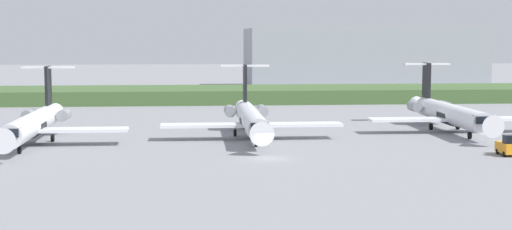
{
  "coord_description": "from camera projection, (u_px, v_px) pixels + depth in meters",
  "views": [
    {
      "loc": [
        -8.29,
        -81.3,
        12.94
      ],
      "look_at": [
        0.0,
        16.0,
        3.0
      ],
      "focal_mm": 54.42,
      "sensor_mm": 36.0,
      "label": 1
    }
  ],
  "objects": [
    {
      "name": "regional_jet_fourth",
      "position": [
        449.0,
        113.0,
        105.67
      ],
      "size": [
        22.81,
        31.0,
        9.0
      ],
      "color": "white",
      "rests_on": "ground"
    },
    {
      "name": "baggage_tug",
      "position": [
        508.0,
        146.0,
        84.28
      ],
      "size": [
        1.72,
        3.2,
        2.3
      ],
      "color": "orange",
      "rests_on": "ground"
    },
    {
      "name": "grass_berm",
      "position": [
        232.0,
        94.0,
        154.82
      ],
      "size": [
        320.0,
        20.0,
        2.71
      ],
      "primitive_type": "cube",
      "color": "#426033",
      "rests_on": "ground"
    },
    {
      "name": "distant_hangar",
      "position": [
        360.0,
        59.0,
        192.64
      ],
      "size": [
        56.15,
        28.91,
        14.83
      ],
      "primitive_type": "cube",
      "color": "#9EA3AD",
      "rests_on": "ground"
    },
    {
      "name": "ground_plane",
      "position": [
        248.0,
        126.0,
        112.34
      ],
      "size": [
        500.0,
        500.0,
        0.0
      ],
      "primitive_type": "plane",
      "color": "gray"
    },
    {
      "name": "regional_jet_second",
      "position": [
        33.0,
        123.0,
        93.24
      ],
      "size": [
        22.81,
        31.0,
        9.0
      ],
      "color": "white",
      "rests_on": "ground"
    },
    {
      "name": "regional_jet_third",
      "position": [
        251.0,
        118.0,
        98.85
      ],
      "size": [
        22.81,
        31.0,
        9.0
      ],
      "color": "white",
      "rests_on": "ground"
    }
  ]
}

